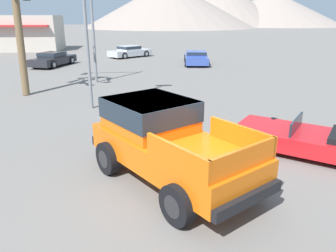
{
  "coord_description": "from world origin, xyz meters",
  "views": [
    {
      "loc": [
        -1.17,
        -7.23,
        3.96
      ],
      "look_at": [
        -0.3,
        1.06,
        1.14
      ],
      "focal_mm": 35.0,
      "sensor_mm": 36.0,
      "label": 1
    }
  ],
  "objects_px": {
    "parked_car_dark": "(53,59)",
    "parked_car_blue": "(196,57)",
    "orange_pickup_truck": "(164,137)",
    "traffic_light_main": "(65,12)",
    "parked_car_silver": "(130,51)",
    "red_convertible_car": "(312,141)"
  },
  "relations": [
    {
      "from": "parked_car_silver",
      "to": "traffic_light_main",
      "type": "xyz_separation_m",
      "value": [
        -3.58,
        -12.84,
        3.61
      ]
    },
    {
      "from": "parked_car_blue",
      "to": "traffic_light_main",
      "type": "distance_m",
      "value": 12.24
    },
    {
      "from": "orange_pickup_truck",
      "to": "traffic_light_main",
      "type": "height_order",
      "value": "traffic_light_main"
    },
    {
      "from": "parked_car_dark",
      "to": "parked_car_blue",
      "type": "xyz_separation_m",
      "value": [
        11.91,
        -0.17,
        -0.0
      ]
    },
    {
      "from": "red_convertible_car",
      "to": "traffic_light_main",
      "type": "bearing_deg",
      "value": 75.05
    },
    {
      "from": "red_convertible_car",
      "to": "parked_car_blue",
      "type": "relative_size",
      "value": 0.97
    },
    {
      "from": "parked_car_dark",
      "to": "parked_car_silver",
      "type": "distance_m",
      "value": 8.32
    },
    {
      "from": "parked_car_blue",
      "to": "parked_car_silver",
      "type": "bearing_deg",
      "value": 142.79
    },
    {
      "from": "orange_pickup_truck",
      "to": "traffic_light_main",
      "type": "xyz_separation_m",
      "value": [
        -4.58,
        13.15,
        3.08
      ]
    },
    {
      "from": "parked_car_silver",
      "to": "parked_car_dark",
      "type": "bearing_deg",
      "value": -86.18
    },
    {
      "from": "red_convertible_car",
      "to": "traffic_light_main",
      "type": "relative_size",
      "value": 0.77
    },
    {
      "from": "parked_car_dark",
      "to": "traffic_light_main",
      "type": "relative_size",
      "value": 0.81
    },
    {
      "from": "parked_car_dark",
      "to": "parked_car_blue",
      "type": "height_order",
      "value": "parked_car_dark"
    },
    {
      "from": "parked_car_dark",
      "to": "parked_car_blue",
      "type": "relative_size",
      "value": 1.01
    },
    {
      "from": "parked_car_blue",
      "to": "red_convertible_car",
      "type": "bearing_deg",
      "value": -82.54
    },
    {
      "from": "traffic_light_main",
      "to": "parked_car_silver",
      "type": "bearing_deg",
      "value": -105.56
    },
    {
      "from": "parked_car_silver",
      "to": "traffic_light_main",
      "type": "distance_m",
      "value": 13.81
    },
    {
      "from": "orange_pickup_truck",
      "to": "parked_car_dark",
      "type": "xyz_separation_m",
      "value": [
        -7.27,
        20.51,
        -0.52
      ]
    },
    {
      "from": "orange_pickup_truck",
      "to": "red_convertible_car",
      "type": "xyz_separation_m",
      "value": [
        4.54,
        1.02,
        -0.68
      ]
    },
    {
      "from": "red_convertible_car",
      "to": "parked_car_dark",
      "type": "bearing_deg",
      "value": 69.3
    },
    {
      "from": "parked_car_silver",
      "to": "parked_car_blue",
      "type": "height_order",
      "value": "parked_car_silver"
    },
    {
      "from": "traffic_light_main",
      "to": "red_convertible_car",
      "type": "bearing_deg",
      "value": 126.95
    }
  ]
}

